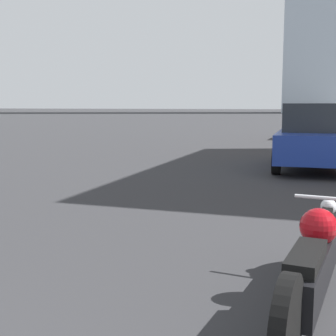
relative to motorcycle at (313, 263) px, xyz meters
name	(u,v)px	position (x,y,z in m)	size (l,w,h in m)	color
motorcycle	(313,263)	(0.00, 0.00, 0.00)	(0.62, 2.76, 0.80)	black
parked_car_blue	(311,137)	(-0.29, 9.06, 0.44)	(1.86, 4.43, 1.72)	#1E3899
parked_car_red	(322,122)	(-0.15, 20.54, 0.44)	(1.89, 3.83, 1.71)	red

